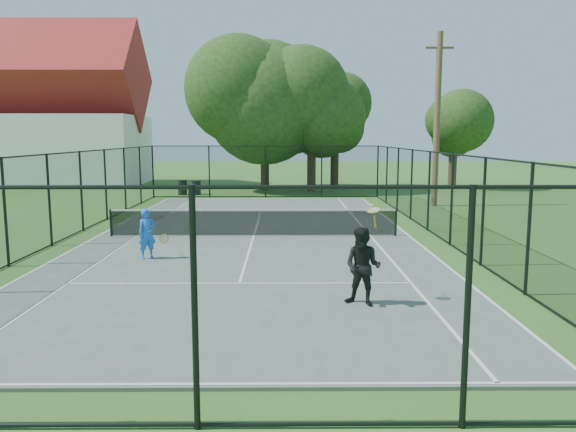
{
  "coord_description": "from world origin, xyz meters",
  "views": [
    {
      "loc": [
        1.06,
        -19.44,
        3.56
      ],
      "look_at": [
        1.18,
        -3.0,
        1.2
      ],
      "focal_mm": 35.0,
      "sensor_mm": 36.0,
      "label": 1
    }
  ],
  "objects_px": {
    "utility_pole": "(437,119)",
    "trash_bin_right": "(196,187)",
    "player_blue": "(147,234)",
    "player_black": "(363,267)",
    "tennis_net": "(254,221)",
    "trash_bin_left": "(182,187)"
  },
  "relations": [
    {
      "from": "utility_pole",
      "to": "trash_bin_right",
      "type": "bearing_deg",
      "value": 156.71
    },
    {
      "from": "trash_bin_right",
      "to": "player_blue",
      "type": "distance_m",
      "value": 18.28
    },
    {
      "from": "utility_pole",
      "to": "player_black",
      "type": "bearing_deg",
      "value": -109.47
    },
    {
      "from": "tennis_net",
      "to": "player_black",
      "type": "xyz_separation_m",
      "value": [
        2.7,
        -8.14,
        0.3
      ]
    },
    {
      "from": "trash_bin_right",
      "to": "utility_pole",
      "type": "xyz_separation_m",
      "value": [
        13.02,
        -5.61,
        3.94
      ]
    },
    {
      "from": "trash_bin_right",
      "to": "player_black",
      "type": "xyz_separation_m",
      "value": [
        6.97,
        -22.75,
        0.44
      ]
    },
    {
      "from": "trash_bin_right",
      "to": "tennis_net",
      "type": "bearing_deg",
      "value": -73.7
    },
    {
      "from": "tennis_net",
      "to": "player_black",
      "type": "bearing_deg",
      "value": -71.68
    },
    {
      "from": "tennis_net",
      "to": "trash_bin_right",
      "type": "bearing_deg",
      "value": 106.3
    },
    {
      "from": "tennis_net",
      "to": "trash_bin_right",
      "type": "distance_m",
      "value": 15.22
    },
    {
      "from": "trash_bin_right",
      "to": "player_black",
      "type": "relative_size",
      "value": 0.42
    },
    {
      "from": "tennis_net",
      "to": "trash_bin_left",
      "type": "distance_m",
      "value": 15.4
    },
    {
      "from": "trash_bin_left",
      "to": "utility_pole",
      "type": "xyz_separation_m",
      "value": [
        13.85,
        -5.53,
        3.92
      ]
    },
    {
      "from": "tennis_net",
      "to": "trash_bin_left",
      "type": "bearing_deg",
      "value": 109.34
    },
    {
      "from": "trash_bin_right",
      "to": "trash_bin_left",
      "type": "bearing_deg",
      "value": -175.0
    },
    {
      "from": "trash_bin_left",
      "to": "trash_bin_right",
      "type": "relative_size",
      "value": 1.05
    },
    {
      "from": "trash_bin_right",
      "to": "utility_pole",
      "type": "relative_size",
      "value": 0.1
    },
    {
      "from": "tennis_net",
      "to": "player_blue",
      "type": "height_order",
      "value": "player_blue"
    },
    {
      "from": "tennis_net",
      "to": "trash_bin_left",
      "type": "relative_size",
      "value": 11.13
    },
    {
      "from": "tennis_net",
      "to": "trash_bin_right",
      "type": "xyz_separation_m",
      "value": [
        -4.27,
        14.61,
        -0.14
      ]
    },
    {
      "from": "trash_bin_right",
      "to": "utility_pole",
      "type": "bearing_deg",
      "value": -23.29
    },
    {
      "from": "trash_bin_left",
      "to": "trash_bin_right",
      "type": "xyz_separation_m",
      "value": [
        0.83,
        0.07,
        -0.02
      ]
    }
  ]
}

